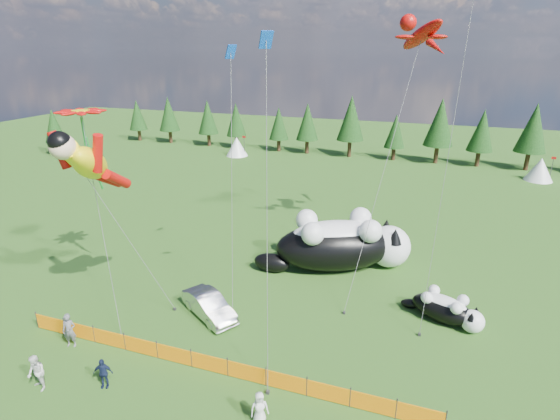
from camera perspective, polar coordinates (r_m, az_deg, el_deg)
name	(u,v)px	position (r m, az deg, el deg)	size (l,w,h in m)	color
ground	(235,336)	(25.50, -5.88, -16.07)	(160.00, 160.00, 0.00)	#12380A
safety_fence	(209,363)	(23.11, -9.21, -19.14)	(22.06, 0.06, 1.10)	#262626
tree_line	(365,130)	(65.05, 11.00, 10.17)	(90.00, 4.00, 8.00)	black
festival_tents	(443,162)	(60.07, 20.55, 5.88)	(50.00, 3.20, 2.80)	white
cat_large	(342,243)	(31.75, 8.13, -4.28)	(10.83, 7.29, 4.15)	black
cat_small	(446,309)	(27.83, 20.91, -11.96)	(4.73, 2.95, 1.78)	black
car	(209,306)	(26.94, -9.25, -12.22)	(1.51, 4.32, 1.42)	silver
spectator_a	(69,330)	(26.64, -25.82, -13.97)	(0.71, 0.47, 1.95)	#5B5B60
spectator_b	(36,373)	(24.44, -29.22, -18.12)	(0.90, 0.53, 1.85)	silver
spectator_c	(103,373)	(23.42, -22.12, -19.13)	(0.91, 0.47, 1.56)	#151E3B
spectator_e	(259,408)	(20.32, -2.70, -24.45)	(0.77, 0.50, 1.58)	silver
superhero_kite	(90,164)	(25.09, -23.59, 5.59)	(6.51, 6.67, 12.03)	yellow
gecko_kite	(422,35)	(32.43, 18.01, 20.88)	(6.33, 13.63, 18.71)	#BD0C09
flower_kite	(81,115)	(28.27, -24.55, 11.27)	(6.52, 6.34, 13.15)	#BD0C09
diamond_kite_a	(231,64)	(24.99, -6.43, 18.39)	(1.39, 3.85, 15.76)	#0C46BA
diamond_kite_c	(266,57)	(19.65, -1.81, 19.29)	(1.75, 4.04, 16.29)	#0C46BA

